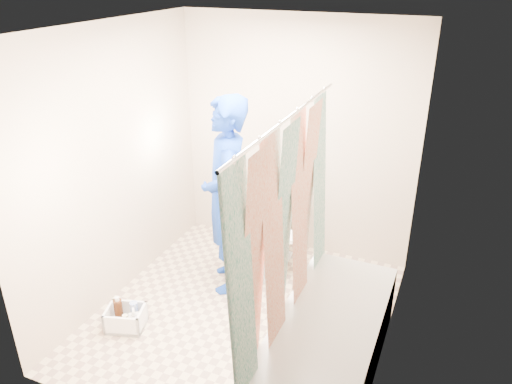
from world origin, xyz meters
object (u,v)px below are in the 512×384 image
at_px(cleaning_caddy, 127,319).
at_px(toilet, 275,233).
at_px(plumber, 226,196).
at_px(bathtub, 326,348).

bearing_deg(cleaning_caddy, toilet, 42.21).
xyz_separation_m(plumber, cleaning_caddy, (-0.50, -0.92, -0.82)).
xyz_separation_m(bathtub, toilet, (-0.87, 1.23, 0.11)).
distance_m(plumber, cleaning_caddy, 1.33).
height_order(bathtub, plumber, plumber).
height_order(toilet, cleaning_caddy, toilet).
relative_size(toilet, plumber, 0.42).
height_order(toilet, plumber, plumber).
bearing_deg(bathtub, toilet, 125.18).
relative_size(bathtub, plumber, 0.96).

